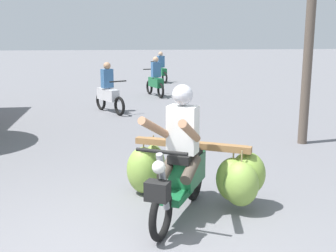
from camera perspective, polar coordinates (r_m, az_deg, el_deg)
The scene contains 5 objects.
motorbike_main_loaded at distance 5.29m, azimuth 3.56°, elevation -5.93°, with size 1.84×1.94×1.58m.
motorbike_distant_ahead_left at distance 19.53m, azimuth -1.02°, elevation 7.55°, with size 0.66×1.58×1.40m.
motorbike_distant_ahead_right at distance 14.98m, azimuth -1.69°, elevation 6.16°, with size 0.64×1.58×1.40m.
motorbike_distant_far_ahead at distance 11.95m, azimuth -8.04°, elevation 4.53°, with size 0.87×1.47×1.40m.
utility_pole at distance 8.69m, azimuth 18.73°, elevation 14.80°, with size 0.18×0.18×5.24m, color brown.
Camera 1 is at (-0.07, -3.69, 2.12)m, focal length 45.26 mm.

